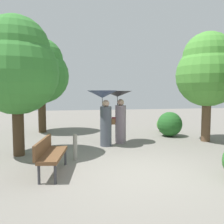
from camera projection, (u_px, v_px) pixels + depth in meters
ground_plane at (140, 174)px, 5.67m from camera, size 40.00×40.00×0.00m
person_left at (104, 108)px, 8.45m from camera, size 1.07×1.07×1.99m
person_right at (119, 108)px, 9.01m from camera, size 1.11×1.11×1.98m
park_bench at (50, 152)px, 5.64m from camera, size 0.72×1.56×0.83m
tree_near_left at (16, 65)px, 7.06m from camera, size 2.51×2.51×4.19m
tree_near_right at (208, 70)px, 9.16m from camera, size 2.41×2.41×4.23m
tree_mid_left at (41, 71)px, 11.20m from camera, size 2.59×2.59×4.45m
bush_path_left at (164, 124)px, 11.60m from camera, size 0.70×0.70×0.70m
bush_behind_bench at (170, 124)px, 10.39m from camera, size 1.07×1.07×1.07m
path_marker_post at (75, 147)px, 6.79m from camera, size 0.12×0.12×0.75m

